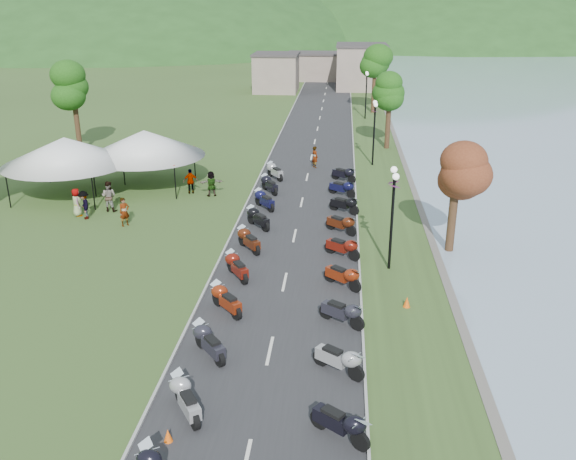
{
  "coord_description": "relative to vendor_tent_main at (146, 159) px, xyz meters",
  "views": [
    {
      "loc": [
        2.45,
        -9.82,
        12.57
      ],
      "look_at": [
        -0.15,
        19.51,
        1.3
      ],
      "focal_mm": 38.0,
      "sensor_mm": 36.0,
      "label": 1
    }
  ],
  "objects": [
    {
      "name": "road",
      "position": [
        11.15,
        9.21,
        -1.99
      ],
      "size": [
        7.0,
        120.0,
        0.02
      ],
      "primitive_type": "cube",
      "color": "#2C2C2E",
      "rests_on": "ground"
    },
    {
      "name": "hills_backdrop",
      "position": [
        11.15,
        169.21,
        -2.0
      ],
      "size": [
        360.0,
        120.0,
        76.0
      ],
      "primitive_type": null,
      "color": "#285621",
      "rests_on": "ground"
    },
    {
      "name": "vendor_tent_main",
      "position": [
        0.0,
        0.0,
        0.0
      ],
      "size": [
        5.52,
        5.52,
        4.0
      ],
      "primitive_type": null,
      "color": "white",
      "rests_on": "ground"
    },
    {
      "name": "pedestrian_a",
      "position": [
        1.1,
        -8.02,
        -2.0
      ],
      "size": [
        0.76,
        0.77,
        1.71
      ],
      "primitive_type": "imported",
      "rotation": [
        0.0,
        0.0,
        0.82
      ],
      "color": "slate",
      "rests_on": "ground"
    },
    {
      "name": "moto_row_left",
      "position": [
        8.9,
        -16.25,
        -1.45
      ],
      "size": [
        2.6,
        39.99,
        1.1
      ],
      "primitive_type": null,
      "color": "#331411",
      "rests_on": "ground"
    },
    {
      "name": "traffic_cone_near",
      "position": [
        8.68,
        -26.08,
        -1.78
      ],
      "size": [
        0.28,
        0.28,
        0.44
      ],
      "primitive_type": "cone",
      "color": "#F2590C",
      "rests_on": "ground"
    },
    {
      "name": "pedestrian_c",
      "position": [
        -1.7,
        -7.07,
        -2.0
      ],
      "size": [
        0.96,
        1.21,
        1.75
      ],
      "primitive_type": "imported",
      "rotation": [
        0.0,
        0.0,
        5.23
      ],
      "color": "slate",
      "rests_on": "ground"
    },
    {
      "name": "moto_row_right",
      "position": [
        13.82,
        -15.03,
        -1.45
      ],
      "size": [
        2.6,
        37.23,
        1.1
      ],
      "primitive_type": null,
      "color": "#331411",
      "rests_on": "ground"
    },
    {
      "name": "pedestrian_b",
      "position": [
        -0.74,
        -5.54,
        -2.0
      ],
      "size": [
        1.0,
        0.63,
        1.94
      ],
      "primitive_type": "imported",
      "rotation": [
        0.0,
        0.0,
        3.02
      ],
      "color": "slate",
      "rests_on": "ground"
    },
    {
      "name": "far_building",
      "position": [
        9.15,
        54.21,
        0.5
      ],
      "size": [
        18.0,
        16.0,
        5.0
      ],
      "primitive_type": "cube",
      "color": "gray",
      "rests_on": "ground"
    },
    {
      "name": "tree_lakeside",
      "position": [
        19.49,
        -10.14,
        1.49
      ],
      "size": [
        2.51,
        2.51,
        6.97
      ],
      "primitive_type": null,
      "color": "#246116",
      "rests_on": "ground"
    },
    {
      "name": "vendor_tent_side",
      "position": [
        -4.53,
        -2.68,
        0.0
      ],
      "size": [
        5.57,
        5.57,
        4.0
      ],
      "primitive_type": null,
      "color": "white",
      "rests_on": "ground"
    }
  ]
}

